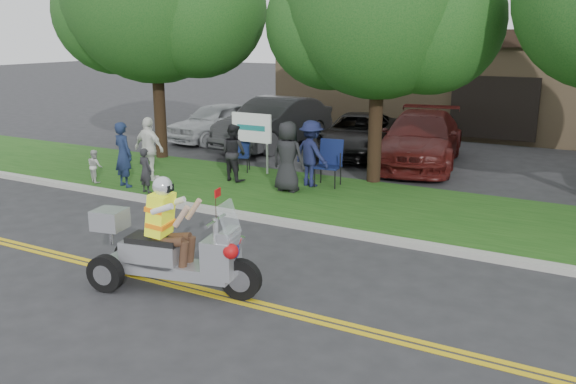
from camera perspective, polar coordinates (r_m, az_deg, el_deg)
The scene contains 22 objects.
ground at distance 10.47m, azimuth -9.25°, elevation -7.47°, with size 120.00×120.00×0.00m, color #28282B.
centerline_near at distance 10.06m, azimuth -11.31°, elevation -8.49°, with size 60.00×0.10×0.01m, color gold.
centerline_far at distance 10.17m, azimuth -10.72°, elevation -8.19°, with size 60.00×0.10×0.01m, color gold.
curb at distance 12.83m, azimuth -0.86°, elevation -2.77°, with size 60.00×0.25×0.12m, color #A8A89E.
grass_verge at distance 14.66m, azimuth 3.32°, elevation -0.56°, with size 60.00×4.00×0.10m, color #184813.
commercial_building at distance 26.91m, azimuth 20.46°, elevation 9.81°, with size 18.00×8.20×4.00m.
tree_mid at distance 15.80m, azimuth 8.80°, elevation 16.46°, with size 5.88×4.80×7.05m.
business_sign at distance 16.98m, azimuth -3.43°, elevation 5.72°, with size 1.25×0.06×1.75m.
trike_scooter at distance 9.67m, azimuth -11.15°, elevation -5.43°, with size 2.78×1.15×1.82m.
lawn_chair_a at distance 15.58m, azimuth 3.92°, elevation 3.03°, with size 0.69×0.71×1.17m.
lawn_chair_b at distance 17.26m, azimuth -4.46°, elevation 3.88°, with size 0.71×0.72×1.01m.
spectator_adult_left at distance 15.90m, azimuth -15.16°, elevation 3.40°, with size 0.60×0.40×1.65m, color #182442.
spectator_adult_mid at distance 16.06m, azimuth -5.11°, elevation 3.71°, with size 0.73×0.57×1.50m, color black.
spectator_adult_right at distance 16.43m, azimuth -12.86°, elevation 3.95°, with size 0.98×0.41×1.68m, color white.
spectator_chair_a at distance 15.43m, azimuth 2.19°, elevation 3.63°, with size 1.08×0.62×1.68m, color #191F47.
spectator_chair_b at distance 14.89m, azimuth -0.02°, elevation 3.34°, with size 0.85×0.55×1.73m, color black.
child_left at distance 15.21m, azimuth -13.19°, elevation 1.98°, with size 0.40×0.26×1.11m, color black.
child_right at distance 16.64m, azimuth -17.60°, elevation 2.33°, with size 0.42×0.33×0.86m, color #B9BAB3.
parked_car_far_left at distance 22.79m, azimuth -6.77°, elevation 6.55°, with size 1.65×4.09×1.39m, color #AFB2B6.
parked_car_left at distance 21.31m, azimuth -1.27°, elevation 6.50°, with size 1.80×5.17×1.70m, color #2F2F32.
parked_car_mid at distance 20.12m, azimuth 6.63°, elevation 5.37°, with size 2.21×4.79×1.33m, color black.
parked_car_right at distance 18.86m, azimuth 12.31°, elevation 4.87°, with size 2.20×5.42×1.57m, color #4E1412.
Camera 1 is at (6.09, -7.55, 3.94)m, focal length 38.00 mm.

